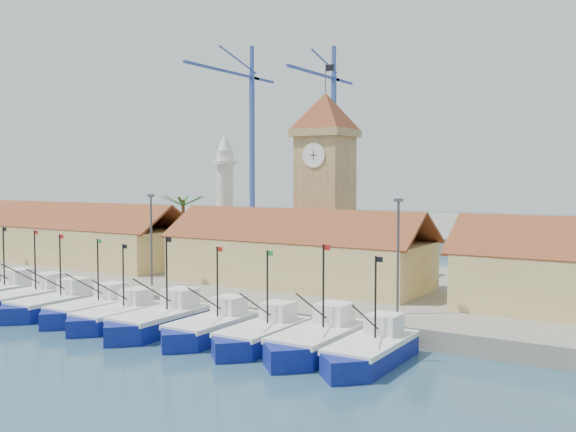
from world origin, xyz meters
The scene contains 20 objects.
ground centered at (0.00, 0.00, 0.00)m, with size 400.00×400.00×0.00m, color navy.
quay centered at (0.00, 24.00, 0.75)m, with size 140.00×32.00×1.50m, color gray.
terminal centered at (0.00, 110.00, 1.00)m, with size 240.00×80.00×2.00m, color gray.
boat_1 centered at (-18.95, 2.82, 0.79)m, with size 3.69×10.11×7.65m.
boat_2 centered at (-14.54, 2.16, 0.78)m, with size 3.62×9.91×7.50m.
boat_3 centered at (-10.11, 2.57, 0.75)m, with size 3.51×9.62×7.28m.
boat_4 centered at (-6.41, 1.98, 0.73)m, with size 3.41×9.33×7.06m.
boat_5 centered at (-1.93, 2.20, 0.82)m, with size 3.81×10.44×7.90m.
boat_6 centered at (2.83, 2.67, 0.76)m, with size 3.53×9.68×7.32m.
boat_7 centered at (7.31, 2.80, 0.75)m, with size 3.51×9.62×7.28m.
boat_8 centered at (11.64, 3.23, 0.82)m, with size 3.83×10.50×7.95m.
boat_9 centered at (15.78, 2.85, 0.76)m, with size 3.57×9.77×7.39m.
hall_left centered at (-32.00, 20.00, 3.99)m, with size 31.20×10.13×7.61m.
hall_center centered at (0.00, 20.00, 3.99)m, with size 27.04×10.13×7.61m.
clock_tower centered at (0.00, 26.00, 11.96)m, with size 5.80×5.80×22.70m.
minaret centered at (-15.00, 28.00, 9.73)m, with size 3.00×3.00×16.30m.
palm_tree centered at (-20.00, 26.00, 6.25)m, with size 5.60×5.03×8.39m.
lamp_posts centered at (0.50, 12.00, 6.48)m, with size 80.70×0.25×9.03m.
crane_blue_far centered at (-62.53, 100.10, 26.78)m, with size 1.00×36.40×44.09m.
crane_blue_near centered at (-41.93, 106.71, 25.75)m, with size 1.00×32.00×42.90m.
Camera 1 is at (32.76, -34.73, 12.05)m, focal length 40.00 mm.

